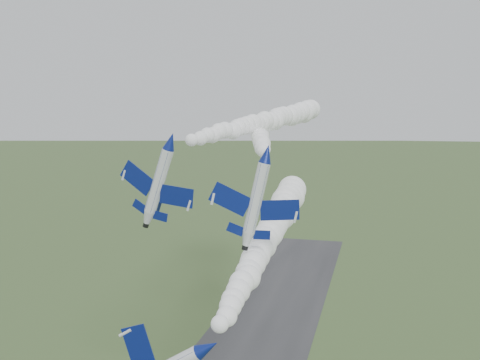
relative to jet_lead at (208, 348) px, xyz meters
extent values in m
cylinder|color=silver|center=(-0.05, 0.10, -0.02)|extent=(2.53, 7.99, 1.93)
cone|color=silver|center=(-0.41, 4.86, -0.02)|extent=(2.05, 1.83, 1.93)
cylinder|color=black|center=(-0.49, 5.79, -0.02)|extent=(1.02, 0.64, 0.98)
ellipsoid|color=black|center=(0.56, -1.89, 0.25)|extent=(1.49, 2.79, 1.28)
cube|color=navy|center=(-1.67, 0.72, 2.31)|extent=(2.50, 2.42, 3.76)
cube|color=navy|center=(-1.12, 3.96, 1.26)|extent=(1.12, 1.11, 1.65)
cube|color=navy|center=(0.42, 4.07, -1.31)|extent=(1.12, 1.11, 1.65)
cube|color=navy|center=(0.71, 3.87, 0.60)|extent=(1.93, 1.63, 1.16)
cylinder|color=silver|center=(-12.46, 22.76, 17.00)|extent=(3.28, 9.18, 2.05)
cone|color=navy|center=(-13.25, 17.15, 17.00)|extent=(2.36, 2.61, 2.05)
cone|color=silver|center=(-11.70, 28.16, 17.00)|extent=(2.30, 2.19, 2.05)
cylinder|color=black|center=(-11.55, 29.22, 17.00)|extent=(1.12, 0.78, 1.04)
ellipsoid|color=black|center=(-12.58, 20.45, 17.57)|extent=(1.78, 3.24, 1.36)
cube|color=navy|center=(-15.38, 24.04, 17.92)|extent=(5.00, 3.19, 1.78)
cube|color=navy|center=(-9.40, 23.20, 15.78)|extent=(5.00, 3.19, 1.78)
cube|color=navy|center=(-13.43, 27.43, 17.57)|extent=(2.19, 1.45, 0.82)
cube|color=navy|center=(-10.24, 26.98, 16.43)|extent=(2.19, 1.45, 0.82)
cube|color=navy|center=(-11.41, 26.89, 18.31)|extent=(1.14, 1.82, 2.26)
cylinder|color=silver|center=(0.39, 23.01, 15.56)|extent=(4.33, 9.28, 1.94)
cone|color=navy|center=(1.95, 17.48, 15.56)|extent=(2.51, 2.82, 1.94)
cone|color=silver|center=(-1.10, 28.32, 15.56)|extent=(2.40, 2.40, 1.94)
cylinder|color=black|center=(-1.39, 29.37, 15.56)|extent=(1.12, 0.89, 0.98)
ellipsoid|color=black|center=(1.16, 20.79, 16.15)|extent=(2.09, 3.35, 1.29)
cube|color=navy|center=(-2.93, 22.97, 16.11)|extent=(5.41, 3.83, 1.24)
cube|color=navy|center=(3.18, 24.69, 14.69)|extent=(5.41, 3.83, 1.24)
cube|color=navy|center=(-2.46, 26.93, 15.94)|extent=(2.38, 1.73, 0.58)
cube|color=navy|center=(0.79, 27.84, 15.18)|extent=(2.38, 1.73, 0.58)
cube|color=navy|center=(-0.47, 27.22, 16.93)|extent=(1.09, 1.84, 2.35)
camera|label=1|loc=(14.20, -42.85, 20.53)|focal=40.00mm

